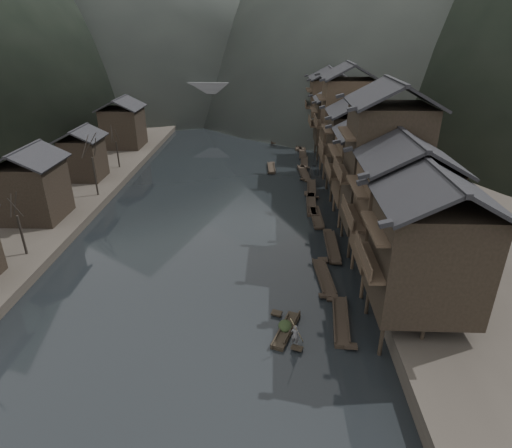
{
  "coord_description": "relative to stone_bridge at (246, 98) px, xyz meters",
  "views": [
    {
      "loc": [
        6.33,
        -34.28,
        21.29
      ],
      "look_at": [
        4.83,
        5.82,
        2.5
      ],
      "focal_mm": 30.0,
      "sensor_mm": 36.0,
      "label": 1
    }
  ],
  "objects": [
    {
      "name": "stone_bridge",
      "position": [
        0.0,
        0.0,
        0.0
      ],
      "size": [
        40.0,
        6.0,
        9.0
      ],
      "color": "#4C4C4F",
      "rests_on": "ground"
    },
    {
      "name": "right_bank",
      "position": [
        35.0,
        -32.0,
        -4.21
      ],
      "size": [
        40.0,
        200.0,
        1.8
      ],
      "primitive_type": "cube",
      "color": "#2D2823",
      "rests_on": "ground"
    },
    {
      "name": "bare_trees",
      "position": [
        -17.0,
        -63.69,
        1.07
      ],
      "size": [
        3.62,
        42.24,
        7.25
      ],
      "color": "black",
      "rests_on": "left_bank"
    },
    {
      "name": "boatman",
      "position": [
        8.22,
        -81.77,
        -3.83
      ],
      "size": [
        0.7,
        0.56,
        1.69
      ],
      "primitive_type": "imported",
      "rotation": [
        0.0,
        0.0,
        2.86
      ],
      "color": "#4D4C4E",
      "rests_on": "hero_sampan"
    },
    {
      "name": "bamboo_pole",
      "position": [
        8.42,
        -81.77,
        -1.23
      ],
      "size": [
        1.31,
        1.61,
        3.52
      ],
      "primitive_type": "cylinder",
      "rotation": [
        0.51,
        0.0,
        -0.67
      ],
      "color": "#8C7A51",
      "rests_on": "boatman"
    },
    {
      "name": "cargo_heap",
      "position": [
        7.58,
        -79.97,
        -4.36
      ],
      "size": [
        1.06,
        1.39,
        0.64
      ],
      "primitive_type": "ellipsoid",
      "color": "black",
      "rests_on": "hero_sampan"
    },
    {
      "name": "left_houses",
      "position": [
        -20.5,
        -51.88,
        0.55
      ],
      "size": [
        8.1,
        53.2,
        8.73
      ],
      "color": "black",
      "rests_on": "left_bank"
    },
    {
      "name": "moored_sampans",
      "position": [
        11.79,
        -45.13,
        -4.91
      ],
      "size": [
        2.94,
        73.42,
        0.47
      ],
      "color": "black",
      "rests_on": "water"
    },
    {
      "name": "water",
      "position": [
        0.0,
        -72.0,
        -5.11
      ],
      "size": [
        300.0,
        300.0,
        0.0
      ],
      "primitive_type": "plane",
      "color": "black",
      "rests_on": "ground"
    },
    {
      "name": "midriver_boats",
      "position": [
        6.5,
        -31.19,
        -4.91
      ],
      "size": [
        1.58,
        23.45,
        0.44
      ],
      "color": "black",
      "rests_on": "water"
    },
    {
      "name": "stilt_houses",
      "position": [
        17.28,
        -52.88,
        3.78
      ],
      "size": [
        9.0,
        67.6,
        17.04
      ],
      "color": "black",
      "rests_on": "ground"
    },
    {
      "name": "hero_sampan",
      "position": [
        7.65,
        -80.18,
        -4.91
      ],
      "size": [
        2.42,
        4.83,
        0.43
      ],
      "color": "black",
      "rests_on": "water"
    },
    {
      "name": "left_bank",
      "position": [
        -35.0,
        -32.0,
        -4.51
      ],
      "size": [
        40.0,
        200.0,
        1.2
      ],
      "primitive_type": "cube",
      "color": "#2D2823",
      "rests_on": "ground"
    }
  ]
}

